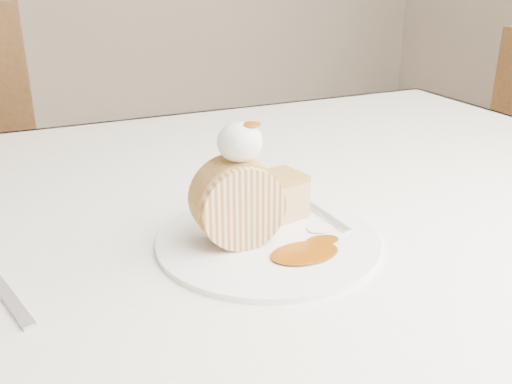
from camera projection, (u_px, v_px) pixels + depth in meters
name	position (u px, v px, depth m)	size (l,w,h in m)	color
table	(219.00, 255.00, 0.80)	(1.40, 0.90, 0.75)	white
plate	(268.00, 241.00, 0.64)	(0.25, 0.25, 0.01)	white
roulade_slice	(238.00, 203.00, 0.61)	(0.09, 0.09, 0.05)	beige
cake_chunk	(279.00, 198.00, 0.68)	(0.06, 0.05, 0.05)	tan
whipped_cream	(240.00, 142.00, 0.59)	(0.05, 0.05, 0.04)	white
caramel_drizzle	(250.00, 120.00, 0.58)	(0.02, 0.02, 0.01)	#7A3B05
caramel_pool	(304.00, 253.00, 0.60)	(0.08, 0.05, 0.00)	#7A3B05
fork	(323.00, 214.00, 0.69)	(0.02, 0.15, 0.00)	silver
spoon	(7.00, 296.00, 0.54)	(0.02, 0.16, 0.00)	silver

